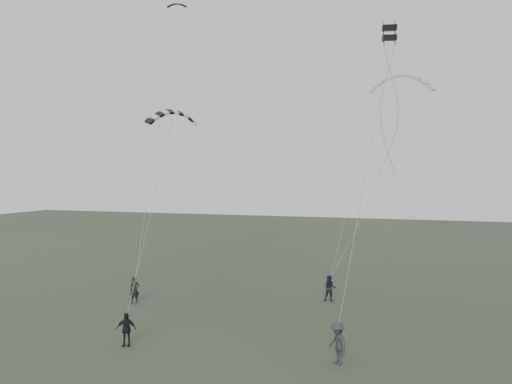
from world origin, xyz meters
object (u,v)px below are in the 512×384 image
(flyer_center, at_px, (126,329))
(kite_pale_large, at_px, (401,75))
(kite_striped, at_px, (173,112))
(flyer_far, at_px, (337,343))
(flyer_left, at_px, (135,290))
(kite_box, at_px, (389,33))
(kite_dark_small, at_px, (177,4))
(flyer_right, at_px, (330,288))

(flyer_center, distance_m, kite_pale_large, 25.27)
(flyer_center, height_order, kite_striped, kite_striped)
(flyer_center, relative_size, flyer_far, 0.88)
(flyer_left, xyz_separation_m, flyer_center, (3.79, -6.87, -0.04))
(flyer_far, xyz_separation_m, kite_striped, (-11.03, 6.58, 10.85))
(flyer_left, distance_m, kite_box, 20.64)
(flyer_left, bearing_deg, kite_box, -54.98)
(flyer_left, bearing_deg, kite_dark_small, 51.01)
(kite_pale_large, bearing_deg, kite_box, -88.15)
(flyer_far, xyz_separation_m, kite_box, (1.83, 2.77, 13.43))
(flyer_right, relative_size, kite_striped, 0.52)
(kite_pale_large, height_order, kite_box, kite_pale_large)
(kite_dark_small, xyz_separation_m, kite_box, (15.72, -10.04, -6.16))
(flyer_center, relative_size, kite_pale_large, 0.34)
(flyer_far, distance_m, kite_striped, 16.82)
(kite_pale_large, bearing_deg, kite_striped, -140.19)
(flyer_center, xyz_separation_m, kite_dark_small, (-4.25, 13.64, 19.70))
(flyer_right, distance_m, kite_striped, 14.60)
(flyer_center, bearing_deg, flyer_left, 98.14)
(flyer_far, distance_m, kite_pale_large, 21.85)
(flyer_left, xyz_separation_m, flyer_far, (13.43, -6.04, 0.07))
(kite_dark_small, height_order, kite_box, kite_dark_small)
(flyer_right, relative_size, kite_dark_small, 1.14)
(flyer_left, height_order, flyer_center, flyer_left)
(flyer_far, bearing_deg, kite_pale_large, 134.49)
(flyer_left, bearing_deg, flyer_center, -103.96)
(flyer_far, bearing_deg, flyer_right, 152.38)
(flyer_right, xyz_separation_m, kite_dark_small, (-11.86, 2.61, 19.66))
(flyer_left, relative_size, kite_pale_large, 0.36)
(flyer_right, xyz_separation_m, kite_box, (3.87, -7.43, 13.50))
(kite_striped, bearing_deg, flyer_left, 149.38)
(flyer_far, height_order, kite_striped, kite_striped)
(flyer_left, height_order, kite_pale_large, kite_pale_large)
(flyer_left, distance_m, kite_striped, 11.19)
(kite_box, bearing_deg, flyer_right, 105.27)
(kite_dark_small, relative_size, kite_striped, 0.46)
(kite_dark_small, distance_m, kite_pale_large, 17.14)
(flyer_right, distance_m, kite_box, 15.89)
(flyer_left, relative_size, kite_box, 2.35)
(kite_dark_small, bearing_deg, flyer_left, -97.01)
(flyer_left, bearing_deg, flyer_right, -22.85)
(flyer_right, bearing_deg, kite_dark_small, 158.96)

